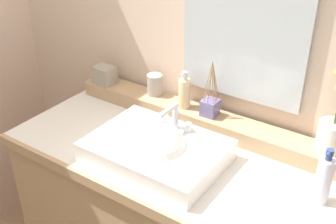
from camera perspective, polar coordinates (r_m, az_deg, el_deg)
The scene contains 11 objects.
wall_back at distance 1.81m, azimuth 8.14°, elevation 10.54°, with size 3.09×0.20×2.44m, color beige.
back_ledge at distance 1.80m, azimuth 4.76°, elevation -0.99°, with size 1.25×0.13×0.07m, color tan.
sink_basin at distance 1.58m, azimuth -1.72°, elevation -5.40°, with size 0.50×0.36×0.28m.
soap_bar at distance 1.70m, azimuth -3.35°, elevation -0.77°, with size 0.07×0.04×0.02m, color silver.
potted_plant at distance 1.62m, azimuth 21.45°, elevation -2.40°, with size 0.11×0.10×0.32m.
soap_dispenser at distance 1.79m, azimuth 2.25°, elevation 2.65°, with size 0.05×0.05×0.17m.
tumbler_cup at distance 1.91m, azimuth -1.81°, elevation 3.73°, with size 0.07×0.07×0.10m, color #A19894.
reed_diffuser at distance 1.75m, azimuth 5.71°, elevation 0.74°, with size 0.07×0.10×0.24m.
trinket_box at distance 2.04m, azimuth -8.57°, elevation 4.98°, with size 0.10×0.08×0.08m, color gray.
lotion_bottle at distance 1.46m, azimuth 20.33°, elevation -8.60°, with size 0.05×0.06×0.21m.
mirror at distance 1.64m, azimuth 10.27°, elevation 11.40°, with size 0.52×0.02×0.60m, color silver.
Camera 1 is at (0.74, -1.13, 1.80)m, focal length 44.99 mm.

